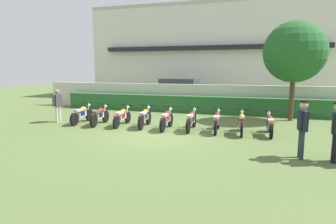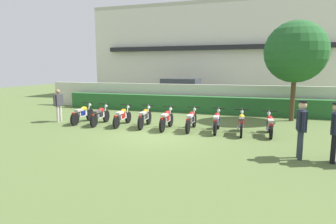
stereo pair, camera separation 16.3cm
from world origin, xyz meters
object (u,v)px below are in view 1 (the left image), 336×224
object	(u,v)px
motorcycle_in_row_5	(191,120)
inspector_person	(58,103)
motorcycle_in_row_6	(217,121)
motorcycle_in_row_7	(242,123)
officer_1	(336,127)
parked_car	(181,91)
motorcycle_in_row_0	(82,114)
tree_near_inspector	(295,52)
motorcycle_in_row_1	(100,115)
motorcycle_in_row_3	(145,117)
motorcycle_in_row_8	(270,124)
officer_0	(303,124)
motorcycle_in_row_4	(167,119)
motorcycle_in_row_2	(122,116)

from	to	relation	value
motorcycle_in_row_5	inspector_person	size ratio (longest dim) A/B	1.20
motorcycle_in_row_6	motorcycle_in_row_7	bearing A→B (deg)	-97.67
motorcycle_in_row_7	officer_1	distance (m)	3.96
parked_car	motorcycle_in_row_0	bearing A→B (deg)	-102.97
tree_near_inspector	motorcycle_in_row_6	xyz separation A→B (m)	(-3.27, -3.73, -2.99)
motorcycle_in_row_1	motorcycle_in_row_7	xyz separation A→B (m)	(6.51, -0.03, 0.01)
tree_near_inspector	inspector_person	bearing A→B (deg)	-161.22
motorcycle_in_row_3	motorcycle_in_row_8	distance (m)	5.36
inspector_person	officer_1	bearing A→B (deg)	-14.26
tree_near_inspector	motorcycle_in_row_8	world-z (taller)	tree_near_inspector
motorcycle_in_row_5	officer_0	size ratio (longest dim) A/B	1.12
parked_car	motorcycle_in_row_7	size ratio (longest dim) A/B	2.50
motorcycle_in_row_4	motorcycle_in_row_5	bearing A→B (deg)	-82.68
motorcycle_in_row_3	motorcycle_in_row_5	distance (m)	2.17
tree_near_inspector	motorcycle_in_row_3	size ratio (longest dim) A/B	2.64
motorcycle_in_row_0	officer_1	size ratio (longest dim) A/B	1.13
motorcycle_in_row_1	officer_1	bearing A→B (deg)	-111.59
motorcycle_in_row_7	tree_near_inspector	bearing A→B (deg)	-33.33
officer_0	tree_near_inspector	bearing A→B (deg)	-95.59
motorcycle_in_row_3	inspector_person	xyz separation A→B (m)	(-4.57, -0.09, 0.50)
motorcycle_in_row_5	inspector_person	xyz separation A→B (m)	(-6.73, -0.06, 0.50)
inspector_person	tree_near_inspector	bearing A→B (deg)	18.78
motorcycle_in_row_1	officer_1	world-z (taller)	officer_1
motorcycle_in_row_1	motorcycle_in_row_8	distance (m)	7.59
motorcycle_in_row_1	inspector_person	bearing A→B (deg)	85.32
motorcycle_in_row_3	officer_1	distance (m)	7.59
motorcycle_in_row_2	officer_0	distance (m)	7.79
parked_car	motorcycle_in_row_5	world-z (taller)	parked_car
motorcycle_in_row_8	officer_0	bearing A→B (deg)	-168.23
motorcycle_in_row_8	inspector_person	xyz separation A→B (m)	(-9.92, -0.04, 0.51)
motorcycle_in_row_0	motorcycle_in_row_7	bearing A→B (deg)	-92.54
tree_near_inspector	motorcycle_in_row_0	xyz separation A→B (m)	(-9.81, -3.69, -2.99)
motorcycle_in_row_3	inspector_person	bearing A→B (deg)	86.05
motorcycle_in_row_2	officer_1	distance (m)	8.62
tree_near_inspector	officer_0	size ratio (longest dim) A/B	2.87
motorcycle_in_row_7	motorcycle_in_row_8	world-z (taller)	motorcycle_in_row_7
parked_car	inspector_person	bearing A→B (deg)	-110.07
motorcycle_in_row_1	motorcycle_in_row_2	bearing A→B (deg)	-89.51
motorcycle_in_row_3	officer_0	size ratio (longest dim) A/B	1.09
officer_0	motorcycle_in_row_0	bearing A→B (deg)	-19.00
motorcycle_in_row_7	motorcycle_in_row_8	xyz separation A→B (m)	(1.08, 0.09, -0.02)
motorcycle_in_row_8	officer_1	xyz separation A→B (m)	(1.59, -2.96, 0.58)
motorcycle_in_row_7	inspector_person	size ratio (longest dim) A/B	1.14
motorcycle_in_row_1	motorcycle_in_row_5	xyz separation A→B (m)	(4.40, 0.09, 0.00)
motorcycle_in_row_2	inspector_person	distance (m)	3.49
motorcycle_in_row_0	motorcycle_in_row_5	bearing A→B (deg)	-91.74
motorcycle_in_row_2	motorcycle_in_row_7	xyz separation A→B (m)	(5.39, -0.12, 0.02)
motorcycle_in_row_8	officer_1	world-z (taller)	officer_1
motorcycle_in_row_3	tree_near_inspector	bearing A→B (deg)	-65.70
motorcycle_in_row_2	motorcycle_in_row_8	world-z (taller)	motorcycle_in_row_8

